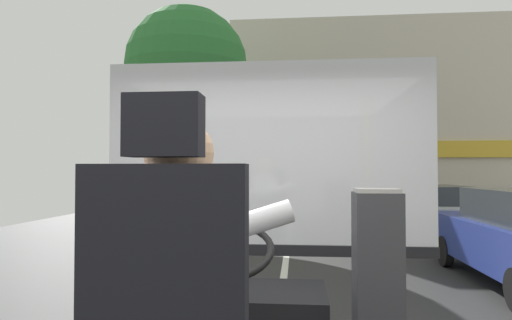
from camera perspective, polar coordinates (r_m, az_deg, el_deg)
name	(u,v)px	position (r m, az deg, el deg)	size (l,w,h in m)	color
ground	(288,246)	(10.68, 4.13, -10.96)	(18.00, 44.00, 0.06)	#2B2B2B
bus_driver	(184,274)	(1.55, -9.28, -14.29)	(0.76, 0.61, 0.81)	black
steering_console	(233,320)	(2.78, -3.00, -19.87)	(1.10, 0.98, 0.83)	black
fare_box	(377,292)	(2.36, 15.40, -16.06)	(0.22, 0.23, 1.02)	#333338
windshield_panel	(268,179)	(3.36, 1.54, -2.44)	(2.50, 0.08, 1.48)	silver
street_tree	(187,68)	(13.18, -8.93, 11.63)	(3.51, 3.51, 6.49)	#4C3828
shop_building	(393,124)	(19.70, 17.28, 4.46)	(13.24, 5.43, 7.52)	#BCB29E
parked_car_silver	(429,209)	(13.00, 21.40, -5.96)	(1.97, 4.20, 1.35)	silver
parked_car_white	(390,196)	(18.78, 16.96, -4.44)	(1.98, 4.31, 1.46)	silver
parked_car_red	(372,192)	(23.27, 14.72, -3.96)	(1.90, 4.25, 1.40)	maroon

